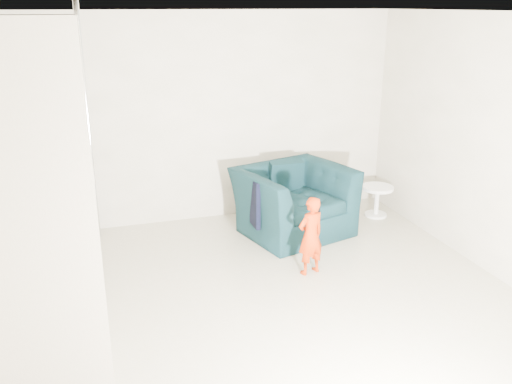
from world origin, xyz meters
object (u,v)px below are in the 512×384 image
at_px(side_table, 377,196).
at_px(staircase, 37,230).
at_px(toddler, 311,236).
at_px(armchair, 294,201).

bearing_deg(side_table, staircase, -159.70).
bearing_deg(toddler, armchair, -118.63).
height_order(armchair, side_table, armchair).
relative_size(toddler, staircase, 0.24).
distance_m(armchair, staircase, 3.22).
bearing_deg(staircase, armchair, 25.33).
height_order(side_table, staircase, staircase).
bearing_deg(side_table, toddler, -140.03).
bearing_deg(staircase, toddler, 5.68).
relative_size(armchair, side_table, 3.02).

